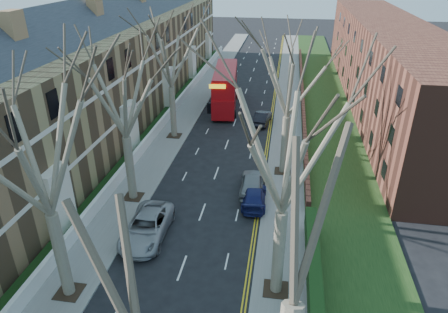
% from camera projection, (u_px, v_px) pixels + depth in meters
% --- Properties ---
extents(pavement_left, '(3.00, 102.00, 0.12)m').
position_uv_depth(pavement_left, '(195.00, 102.00, 51.50)').
color(pavement_left, slate).
rests_on(pavement_left, ground).
extents(pavement_right, '(3.00, 102.00, 0.12)m').
position_uv_depth(pavement_right, '(289.00, 107.00, 49.82)').
color(pavement_right, slate).
rests_on(pavement_right, ground).
extents(terrace_left, '(9.70, 78.00, 13.60)m').
position_uv_depth(terrace_left, '(108.00, 74.00, 43.06)').
color(terrace_left, olive).
rests_on(terrace_left, ground).
extents(flats_right, '(13.97, 54.00, 10.00)m').
position_uv_depth(flats_right, '(385.00, 64.00, 49.53)').
color(flats_right, brown).
rests_on(flats_right, ground).
extents(front_wall_left, '(0.30, 78.00, 1.00)m').
position_uv_depth(front_wall_left, '(164.00, 120.00, 44.42)').
color(front_wall_left, white).
rests_on(front_wall_left, ground).
extents(grass_verge_right, '(6.00, 102.00, 0.06)m').
position_uv_depth(grass_verge_right, '(326.00, 108.00, 49.15)').
color(grass_verge_right, '#193513').
rests_on(grass_verge_right, ground).
extents(tree_left_mid, '(10.50, 10.50, 14.71)m').
position_uv_depth(tree_left_mid, '(33.00, 138.00, 18.08)').
color(tree_left_mid, brown).
rests_on(tree_left_mid, ground).
extents(tree_left_far, '(10.15, 10.15, 14.22)m').
position_uv_depth(tree_left_far, '(120.00, 83.00, 27.04)').
color(tree_left_far, brown).
rests_on(tree_left_far, ground).
extents(tree_left_dist, '(10.50, 10.50, 14.71)m').
position_uv_depth(tree_left_dist, '(169.00, 44.00, 37.49)').
color(tree_left_dist, brown).
rests_on(tree_left_dist, ground).
extents(tree_right_mid, '(10.50, 10.50, 14.71)m').
position_uv_depth(tree_right_mid, '(288.00, 136.00, 18.24)').
color(tree_right_mid, brown).
rests_on(tree_right_mid, ground).
extents(tree_right_far, '(10.15, 10.15, 14.22)m').
position_uv_depth(tree_right_far, '(290.00, 68.00, 30.74)').
color(tree_right_far, brown).
rests_on(tree_right_far, ground).
extents(double_decker_bus, '(3.72, 11.56, 4.74)m').
position_uv_depth(double_decker_bus, '(225.00, 89.00, 49.01)').
color(double_decker_bus, '#A20B10').
rests_on(double_decker_bus, ground).
extents(car_left_far, '(2.72, 5.74, 1.58)m').
position_uv_depth(car_left_far, '(147.00, 227.00, 26.59)').
color(car_left_far, '#99999E').
rests_on(car_left_far, ground).
extents(car_right_near, '(2.04, 4.55, 1.30)m').
position_uv_depth(car_right_near, '(254.00, 196.00, 30.27)').
color(car_right_near, navy).
rests_on(car_right_near, ground).
extents(car_right_mid, '(2.13, 4.79, 1.60)m').
position_uv_depth(car_right_mid, '(252.00, 183.00, 31.63)').
color(car_right_mid, gray).
rests_on(car_right_mid, ground).
extents(car_right_far, '(2.02, 4.41, 1.40)m').
position_uv_depth(car_right_far, '(262.00, 118.00, 44.82)').
color(car_right_far, black).
rests_on(car_right_far, ground).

